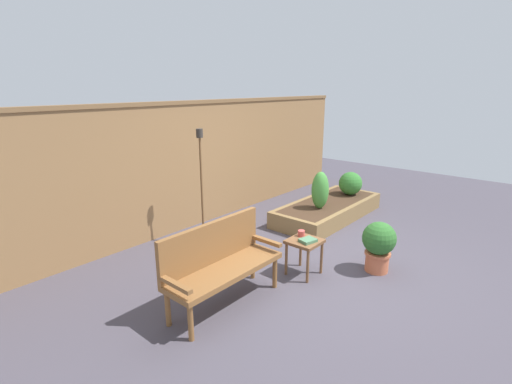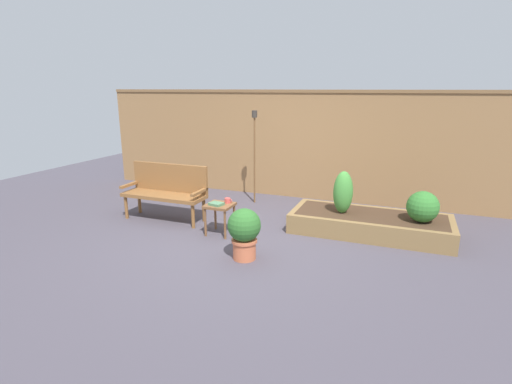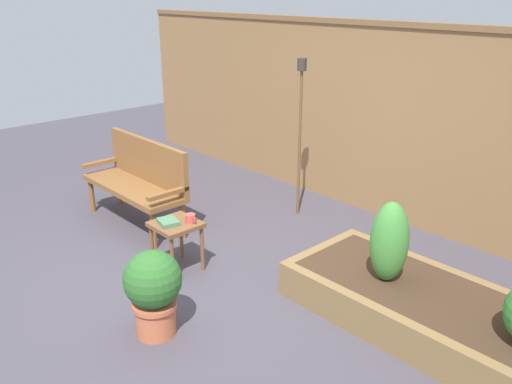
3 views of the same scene
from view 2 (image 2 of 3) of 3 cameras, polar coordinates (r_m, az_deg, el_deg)
ground_plane at (r=5.91m, az=-2.73°, el=-6.80°), size 14.00×14.00×0.00m
fence_back at (r=8.01m, az=4.86°, el=7.01°), size 8.40×0.14×2.16m
garden_bench at (r=6.83m, az=-12.90°, el=0.61°), size 1.44×0.48×0.94m
side_table at (r=5.99m, az=-5.31°, el=-2.54°), size 0.40×0.40×0.48m
cup_on_table at (r=6.01m, az=-4.15°, el=-1.24°), size 0.12×0.09×0.08m
book_on_table at (r=5.91m, az=-5.81°, el=-1.74°), size 0.23×0.20×0.04m
potted_boxwood at (r=5.11m, az=-1.73°, el=-5.66°), size 0.44×0.44×0.69m
raised_planter_bed at (r=6.33m, az=16.25°, el=-4.47°), size 2.40×1.00×0.30m
shrub_near_bench at (r=6.17m, az=12.58°, el=-0.04°), size 0.30×0.30×0.66m
shrub_far_corner at (r=6.14m, az=23.15°, el=-1.99°), size 0.46×0.46×0.46m
tiki_torch at (r=7.48m, az=-0.22°, el=7.45°), size 0.10×0.10×1.78m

